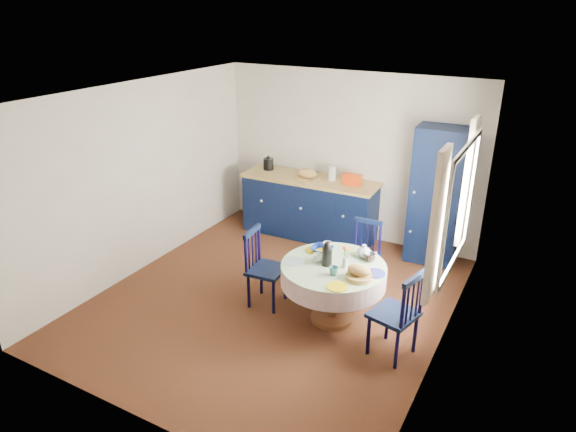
% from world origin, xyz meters
% --- Properties ---
extents(floor, '(4.50, 4.50, 0.00)m').
position_xyz_m(floor, '(0.00, 0.00, 0.00)').
color(floor, black).
rests_on(floor, ground).
extents(ceiling, '(4.50, 4.50, 0.00)m').
position_xyz_m(ceiling, '(0.00, 0.00, 2.50)').
color(ceiling, white).
rests_on(ceiling, wall_back).
extents(wall_back, '(4.00, 0.02, 2.50)m').
position_xyz_m(wall_back, '(0.00, 2.25, 1.25)').
color(wall_back, beige).
rests_on(wall_back, floor).
extents(wall_left, '(0.02, 4.50, 2.50)m').
position_xyz_m(wall_left, '(-2.00, 0.00, 1.25)').
color(wall_left, beige).
rests_on(wall_left, floor).
extents(wall_right, '(0.02, 4.50, 2.50)m').
position_xyz_m(wall_right, '(2.00, 0.00, 1.25)').
color(wall_right, beige).
rests_on(wall_right, floor).
extents(window, '(0.10, 1.74, 1.45)m').
position_xyz_m(window, '(1.95, 0.30, 1.52)').
color(window, white).
rests_on(window, wall_right).
extents(kitchen_counter, '(2.11, 0.71, 1.17)m').
position_xyz_m(kitchen_counter, '(-0.47, 1.90, 0.48)').
color(kitchen_counter, black).
rests_on(kitchen_counter, floor).
extents(pantry_cabinet, '(0.69, 0.51, 1.90)m').
position_xyz_m(pantry_cabinet, '(1.40, 2.00, 0.95)').
color(pantry_cabinet, black).
rests_on(pantry_cabinet, floor).
extents(dining_table, '(1.17, 1.17, 0.99)m').
position_xyz_m(dining_table, '(0.81, -0.04, 0.59)').
color(dining_table, '#4E2E16').
rests_on(dining_table, floor).
extents(chair_left, '(0.45, 0.46, 0.95)m').
position_xyz_m(chair_left, '(-0.07, -0.11, 0.48)').
color(chair_left, black).
rests_on(chair_left, floor).
extents(chair_far, '(0.41, 0.39, 0.89)m').
position_xyz_m(chair_far, '(0.83, 0.83, 0.45)').
color(chair_far, black).
rests_on(chair_far, floor).
extents(chair_right, '(0.51, 0.53, 0.99)m').
position_xyz_m(chair_right, '(1.63, -0.32, 0.50)').
color(chair_right, black).
rests_on(chair_right, floor).
extents(mug_a, '(0.12, 0.12, 0.09)m').
position_xyz_m(mug_a, '(0.61, -0.05, 0.75)').
color(mug_a, silver).
rests_on(mug_a, dining_table).
extents(mug_b, '(0.10, 0.10, 0.09)m').
position_xyz_m(mug_b, '(0.89, -0.25, 0.75)').
color(mug_b, '#2E656C').
rests_on(mug_b, dining_table).
extents(mug_c, '(0.12, 0.12, 0.10)m').
position_xyz_m(mug_c, '(1.11, 0.23, 0.75)').
color(mug_c, black).
rests_on(mug_c, dining_table).
extents(mug_d, '(0.11, 0.11, 0.10)m').
position_xyz_m(mug_d, '(0.58, 0.26, 0.76)').
color(mug_d, silver).
rests_on(mug_d, dining_table).
extents(cobalt_bowl, '(0.25, 0.25, 0.06)m').
position_xyz_m(cobalt_bowl, '(0.54, 0.19, 0.74)').
color(cobalt_bowl, navy).
rests_on(cobalt_bowl, dining_table).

